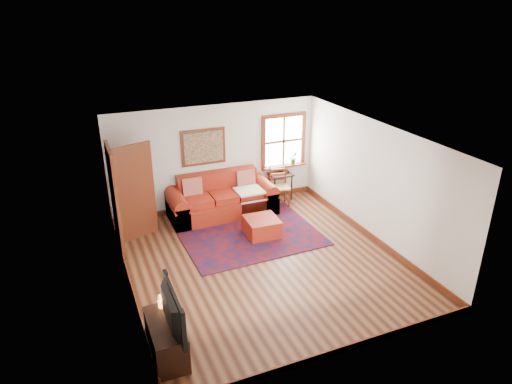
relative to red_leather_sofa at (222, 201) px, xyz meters
name	(u,v)px	position (x,y,z in m)	size (l,w,h in m)	color
ground	(262,261)	(0.04, -2.27, -0.32)	(5.50, 5.50, 0.00)	#3E1D10
room_envelope	(262,182)	(0.04, -2.26, 1.33)	(5.04, 5.54, 2.52)	silver
window	(285,146)	(1.82, 0.43, 0.99)	(1.18, 0.20, 1.38)	white
doorway	(127,194)	(-2.17, -0.49, 0.75)	(0.89, 1.08, 2.14)	black
framed_artwork	(203,147)	(-0.26, 0.44, 1.23)	(1.05, 0.07, 0.85)	maroon
persian_rug	(249,234)	(0.21, -1.18, -0.31)	(2.87, 2.29, 0.02)	#5C0D0F
red_leather_sofa	(222,201)	(0.00, 0.00, 0.00)	(2.47, 1.02, 0.97)	maroon
red_ottoman	(262,227)	(0.45, -1.32, -0.13)	(0.68, 0.68, 0.39)	maroon
side_table	(280,178)	(1.63, 0.26, 0.24)	(0.57, 0.42, 0.68)	black
ladder_back_chair	(279,185)	(1.46, -0.03, 0.20)	(0.52, 0.50, 0.97)	tan
media_cabinet	(166,339)	(-2.22, -4.06, -0.05)	(0.45, 1.00, 0.55)	black
television	(166,311)	(-2.20, -4.19, 0.54)	(1.07, 0.14, 0.62)	black
candle_hurricane	(162,302)	(-2.17, -3.67, 0.31)	(0.12, 0.12, 0.18)	silver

